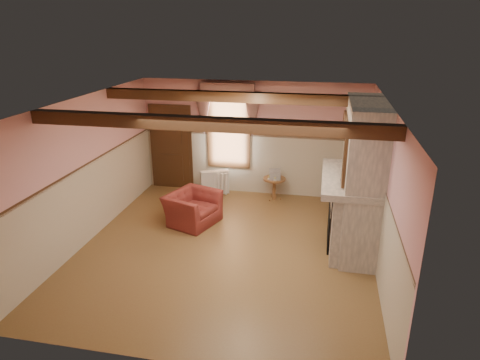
% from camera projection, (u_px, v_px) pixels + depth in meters
% --- Properties ---
extents(floor, '(5.50, 6.00, 0.01)m').
position_uv_depth(floor, '(226.00, 248.00, 8.20)').
color(floor, brown).
rests_on(floor, ground).
extents(ceiling, '(5.50, 6.00, 0.01)m').
position_uv_depth(ceiling, '(224.00, 103.00, 7.23)').
color(ceiling, silver).
rests_on(ceiling, wall_back).
extents(wall_back, '(5.50, 0.02, 2.80)m').
position_uv_depth(wall_back, '(253.00, 139.00, 10.48)').
color(wall_back, pink).
rests_on(wall_back, floor).
extents(wall_front, '(5.50, 0.02, 2.80)m').
position_uv_depth(wall_front, '(166.00, 268.00, 4.96)').
color(wall_front, pink).
rests_on(wall_front, floor).
extents(wall_left, '(0.02, 6.00, 2.80)m').
position_uv_depth(wall_left, '(86.00, 170.00, 8.22)').
color(wall_left, pink).
rests_on(wall_left, floor).
extents(wall_right, '(0.02, 6.00, 2.80)m').
position_uv_depth(wall_right, '(383.00, 191.00, 7.21)').
color(wall_right, pink).
rests_on(wall_right, floor).
extents(wainscot, '(5.50, 6.00, 1.50)m').
position_uv_depth(wainscot, '(225.00, 213.00, 7.94)').
color(wainscot, '#BFB29A').
rests_on(wainscot, floor).
extents(chair_rail, '(5.50, 6.00, 0.08)m').
position_uv_depth(chair_rail, '(225.00, 175.00, 7.68)').
color(chair_rail, black).
rests_on(chair_rail, wainscot).
extents(firebox, '(0.20, 0.95, 0.90)m').
position_uv_depth(firebox, '(334.00, 223.00, 8.23)').
color(firebox, black).
rests_on(firebox, floor).
extents(armchair, '(1.22, 1.30, 0.68)m').
position_uv_depth(armchair, '(193.00, 208.00, 9.14)').
color(armchair, maroon).
rests_on(armchair, floor).
extents(side_table, '(0.71, 0.71, 0.55)m').
position_uv_depth(side_table, '(274.00, 189.00, 10.40)').
color(side_table, brown).
rests_on(side_table, floor).
extents(book_stack, '(0.31, 0.36, 0.20)m').
position_uv_depth(book_stack, '(275.00, 174.00, 10.25)').
color(book_stack, '#B7AD8C').
rests_on(book_stack, side_table).
extents(radiator, '(0.71, 0.45, 0.60)m').
position_uv_depth(radiator, '(215.00, 182.00, 10.75)').
color(radiator, silver).
rests_on(radiator, floor).
extents(bowl, '(0.38, 0.38, 0.09)m').
position_uv_depth(bowl, '(352.00, 177.00, 7.67)').
color(bowl, brown).
rests_on(bowl, mantel).
extents(mantel_clock, '(0.14, 0.24, 0.20)m').
position_uv_depth(mantel_clock, '(350.00, 158.00, 8.56)').
color(mantel_clock, black).
rests_on(mantel_clock, mantel).
extents(oil_lamp, '(0.11, 0.11, 0.28)m').
position_uv_depth(oil_lamp, '(351.00, 166.00, 7.99)').
color(oil_lamp, '#BD7C35').
rests_on(oil_lamp, mantel).
extents(candle_red, '(0.06, 0.06, 0.16)m').
position_uv_depth(candle_red, '(353.00, 184.00, 7.26)').
color(candle_red, maroon).
rests_on(candle_red, mantel).
extents(jar_yellow, '(0.06, 0.06, 0.12)m').
position_uv_depth(jar_yellow, '(353.00, 183.00, 7.35)').
color(jar_yellow, gold).
rests_on(jar_yellow, mantel).
extents(fireplace, '(0.85, 2.00, 2.80)m').
position_uv_depth(fireplace, '(361.00, 178.00, 7.82)').
color(fireplace, gray).
rests_on(fireplace, floor).
extents(mantel, '(1.05, 2.05, 0.12)m').
position_uv_depth(mantel, '(351.00, 179.00, 7.87)').
color(mantel, gray).
rests_on(mantel, fireplace).
extents(overmantel_mirror, '(0.06, 1.44, 1.04)m').
position_uv_depth(overmantel_mirror, '(343.00, 147.00, 7.69)').
color(overmantel_mirror, silver).
rests_on(overmantel_mirror, fireplace).
extents(door, '(1.10, 0.10, 2.10)m').
position_uv_depth(door, '(171.00, 148.00, 10.93)').
color(door, black).
rests_on(door, floor).
extents(window, '(1.06, 0.08, 2.02)m').
position_uv_depth(window, '(229.00, 128.00, 10.47)').
color(window, white).
rests_on(window, wall_back).
extents(window_drapes, '(1.30, 0.14, 1.40)m').
position_uv_depth(window_drapes, '(228.00, 104.00, 10.18)').
color(window_drapes, gray).
rests_on(window_drapes, wall_back).
extents(ceiling_beam_front, '(5.50, 0.18, 0.20)m').
position_uv_depth(ceiling_beam_front, '(205.00, 124.00, 6.16)').
color(ceiling_beam_front, black).
rests_on(ceiling_beam_front, ceiling).
extents(ceiling_beam_back, '(5.50, 0.18, 0.20)m').
position_uv_depth(ceiling_beam_back, '(238.00, 97.00, 8.37)').
color(ceiling_beam_back, black).
rests_on(ceiling_beam_back, ceiling).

